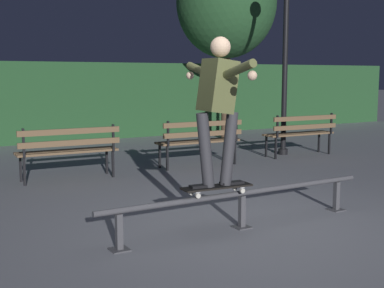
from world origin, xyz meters
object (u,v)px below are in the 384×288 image
Objects in this scene: park_bench_rightmost at (301,130)px; lamp_post_right at (286,35)px; skateboarder at (218,99)px; park_bench_right_center at (200,138)px; park_bench_left_center at (69,147)px; tree_far_right at (226,3)px; skateboard at (217,187)px; grind_rail at (242,200)px.

lamp_post_right is (-0.17, 0.36, 1.94)m from park_bench_rightmost.
skateboarder reaches higher than park_bench_right_center.
park_bench_right_center is at bearing 0.00° from park_bench_left_center.
park_bench_right_center is (1.91, 3.47, -0.89)m from skateboarder.
tree_far_right reaches higher than skateboarder.
park_bench_rightmost is (4.36, 3.47, -0.89)m from skateboarder.
skateboard is 0.94m from skateboarder.
park_bench_right_center is 0.33× the size of tree_far_right.
park_bench_rightmost is 0.41× the size of lamp_post_right.
park_bench_left_center is 0.41× the size of lamp_post_right.
grind_rail is 0.87× the size of lamp_post_right.
tree_far_right is (4.65, 6.68, 3.00)m from skateboard.
lamp_post_right is (2.28, 0.36, 1.94)m from park_bench_right_center.
skateboarder is 0.96× the size of park_bench_rightmost.
grind_rail is 2.11× the size of park_bench_left_center.
lamp_post_right is (4.19, 3.83, 1.05)m from skateboarder.
park_bench_right_center is at bearing 61.11° from skateboard.
park_bench_right_center is at bearing -171.00° from lamp_post_right.
park_bench_left_center reaches higher than skateboard.
tree_far_right is (4.65, 6.68, 2.06)m from skateboarder.
grind_rail is at bearing -76.06° from park_bench_left_center.
lamp_post_right reaches higher than park_bench_right_center.
park_bench_rightmost reaches higher than grind_rail.
lamp_post_right reaches higher than park_bench_rightmost.
skateboard is at bearing -124.85° from tree_far_right.
lamp_post_right is (4.73, 0.36, 1.94)m from park_bench_left_center.
park_bench_left_center is 6.78m from tree_far_right.
lamp_post_right reaches higher than skateboard.
grind_rail is 4.29× the size of skateboard.
park_bench_left_center is (-0.54, 3.47, -0.89)m from skateboarder.
grind_rail is 3.58m from park_bench_left_center.
skateboard is at bearing -141.50° from park_bench_rightmost.
skateboard is 0.51× the size of skateboarder.
skateboard is at bearing -81.28° from park_bench_left_center.
park_bench_right_center is 3.02m from lamp_post_right.
skateboard is 3.51m from park_bench_left_center.
grind_rail is at bearing -122.90° from tree_far_right.
lamp_post_right reaches higher than park_bench_left_center.
tree_far_right is (0.29, 3.21, 2.95)m from park_bench_rightmost.
park_bench_left_center is at bearing -148.24° from tree_far_right.
park_bench_right_center is (1.59, 3.47, 0.22)m from grind_rail.
lamp_post_right is (-0.46, -2.85, -1.01)m from tree_far_right.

